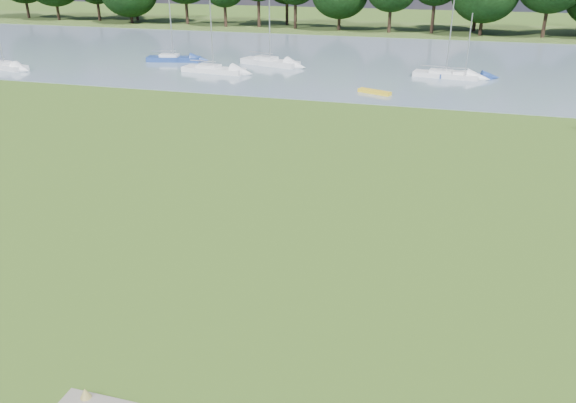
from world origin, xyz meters
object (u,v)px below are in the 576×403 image
(sailboat_0, at_px, (213,68))
(sailboat_6, at_px, (445,73))
(sailboat_4, at_px, (269,60))
(sailboat_3, at_px, (173,57))
(kayak, at_px, (374,92))
(sailboat_2, at_px, (4,64))
(sailboat_5, at_px, (464,74))

(sailboat_0, height_order, sailboat_6, sailboat_0)
(sailboat_4, bearing_deg, sailboat_0, -110.89)
(sailboat_3, distance_m, sailboat_4, 11.10)
(sailboat_3, bearing_deg, sailboat_4, -8.46)
(sailboat_4, height_order, sailboat_6, sailboat_4)
(kayak, distance_m, sailboat_2, 38.99)
(kayak, relative_size, sailboat_0, 0.32)
(kayak, relative_size, sailboat_6, 0.38)
(sailboat_4, bearing_deg, sailboat_3, -158.93)
(sailboat_4, bearing_deg, sailboat_2, -142.83)
(sailboat_0, xyz_separation_m, sailboat_4, (4.29, 5.51, 0.05))
(sailboat_2, distance_m, sailboat_5, 47.12)
(kayak, bearing_deg, sailboat_2, -157.43)
(sailboat_5, distance_m, sailboat_6, 1.81)
(kayak, relative_size, sailboat_2, 0.35)
(sailboat_2, xyz_separation_m, sailboat_4, (26.15, 9.60, 0.05))
(sailboat_3, bearing_deg, sailboat_5, -13.92)
(sailboat_4, xyz_separation_m, sailboat_5, (20.27, -1.55, -0.12))
(kayak, xyz_separation_m, sailboat_2, (-38.98, 0.98, 0.31))
(kayak, bearing_deg, sailboat_0, -172.49)
(kayak, distance_m, sailboat_4, 16.63)
(sailboat_0, bearing_deg, sailboat_4, 57.62)
(kayak, relative_size, sailboat_3, 0.33)
(sailboat_2, bearing_deg, sailboat_4, 34.94)
(sailboat_6, bearing_deg, sailboat_0, -162.83)
(sailboat_0, relative_size, sailboat_6, 1.19)
(sailboat_4, relative_size, sailboat_5, 1.34)
(sailboat_5, bearing_deg, sailboat_2, -178.25)
(sailboat_6, bearing_deg, sailboat_4, -177.61)
(sailboat_3, bearing_deg, sailboat_6, -14.32)
(sailboat_5, relative_size, sailboat_6, 0.76)
(sailboat_3, height_order, sailboat_4, sailboat_3)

